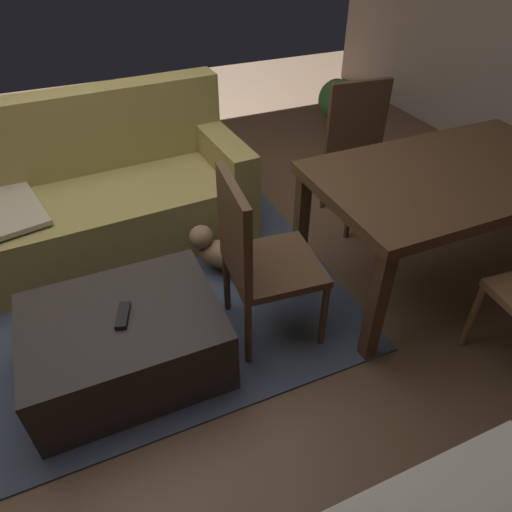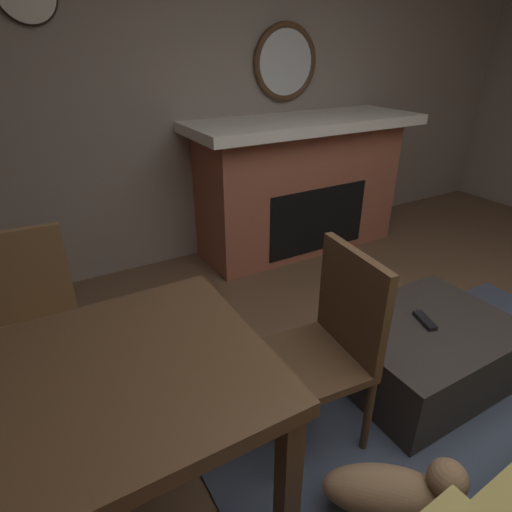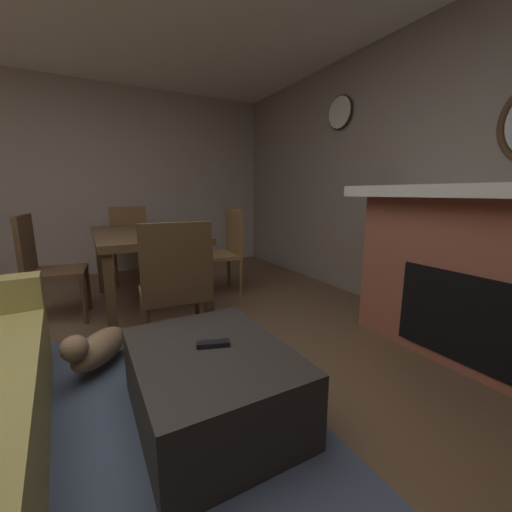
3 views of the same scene
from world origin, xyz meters
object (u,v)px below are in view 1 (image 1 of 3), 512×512
at_px(dining_table, 451,184).
at_px(dining_chair_west, 257,255).
at_px(couch, 68,204).
at_px(small_dog, 231,253).
at_px(dining_chair_north, 362,146).
at_px(tv_remote, 123,315).
at_px(potted_plant, 336,102).
at_px(ottoman_coffee_table, 126,342).

bearing_deg(dining_table, dining_chair_west, 179.55).
bearing_deg(couch, small_dog, -39.54).
bearing_deg(dining_chair_north, small_dog, -163.55).
distance_m(couch, dining_table, 2.30).
height_order(tv_remote, dining_chair_north, dining_chair_north).
distance_m(tv_remote, potted_plant, 3.36).
distance_m(dining_chair_north, dining_chair_west, 1.41).
distance_m(dining_table, potted_plant, 2.38).
distance_m(couch, tv_remote, 1.20).
xyz_separation_m(potted_plant, small_dog, (-1.79, -1.73, -0.10)).
bearing_deg(tv_remote, dining_chair_west, 19.23).
bearing_deg(dining_table, couch, 148.25).
xyz_separation_m(couch, dining_chair_west, (0.79, -1.19, 0.19)).
xyz_separation_m(dining_table, dining_chair_west, (-1.14, 0.01, -0.13)).
bearing_deg(dining_table, tv_remote, 179.87).
bearing_deg(ottoman_coffee_table, small_dog, 33.49).
relative_size(ottoman_coffee_table, small_dog, 1.81).
distance_m(couch, dining_chair_north, 1.99).
bearing_deg(small_dog, dining_chair_north, 16.45).
bearing_deg(ottoman_coffee_table, couch, 95.58).
height_order(couch, dining_chair_west, couch).
distance_m(dining_chair_north, small_dog, 1.21).
bearing_deg(dining_table, ottoman_coffee_table, 179.18).
xyz_separation_m(couch, ottoman_coffee_table, (0.11, -1.17, -0.14)).
relative_size(couch, tv_remote, 14.34).
xyz_separation_m(dining_chair_north, small_dog, (-1.11, -0.33, -0.36)).
bearing_deg(dining_chair_west, tv_remote, -179.60).
bearing_deg(potted_plant, dining_chair_west, -129.50).
height_order(dining_table, small_dog, dining_table).
height_order(couch, potted_plant, couch).
xyz_separation_m(tv_remote, dining_chair_west, (0.66, 0.00, 0.14)).
bearing_deg(tv_remote, dining_chair_north, 43.34).
distance_m(dining_chair_west, small_dog, 0.61).
xyz_separation_m(tv_remote, potted_plant, (2.50, 2.23, -0.12)).
distance_m(potted_plant, small_dog, 2.50).
relative_size(dining_table, dining_chair_west, 1.61).
bearing_deg(ottoman_coffee_table, potted_plant, 41.32).
relative_size(ottoman_coffee_table, dining_chair_north, 0.97).
relative_size(tv_remote, small_dog, 0.32).
distance_m(ottoman_coffee_table, tv_remote, 0.20).
bearing_deg(couch, dining_chair_west, -56.28).
xyz_separation_m(tv_remote, small_dog, (0.71, 0.50, -0.22)).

